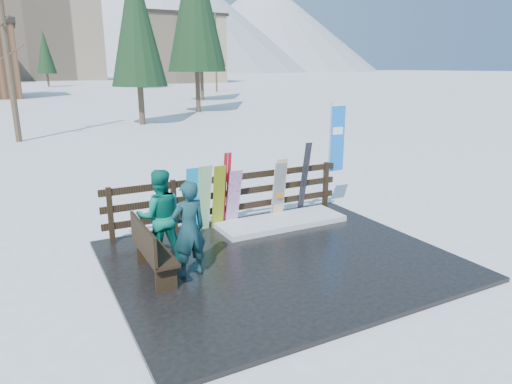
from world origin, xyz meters
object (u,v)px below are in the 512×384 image
snowboard_5 (280,189)px  rental_flag (335,143)px  snowboard_4 (279,191)px  person_back (160,216)px  person_front (189,229)px  snowboard_3 (234,198)px  snowboard_2 (219,197)px  snowboard_1 (204,198)px  snowboard_0 (193,201)px  bench (150,249)px

snowboard_5 → rental_flag: 1.97m
snowboard_4 → person_back: bearing=-160.6°
snowboard_5 → person_front: 3.44m
snowboard_3 → rental_flag: (2.90, 0.27, 0.96)m
snowboard_2 → rental_flag: rental_flag is taller
snowboard_5 → person_back: (-3.12, -1.09, 0.14)m
snowboard_1 → rental_flag: bearing=4.3°
snowboard_0 → snowboard_1: size_ratio=0.97×
snowboard_4 → person_front: size_ratio=0.82×
snowboard_1 → snowboard_4: 1.83m
snowboard_1 → person_front: bearing=-118.0°
snowboard_1 → person_back: 1.67m
bench → snowboard_5: size_ratio=1.05×
snowboard_2 → snowboard_4: snowboard_2 is taller
snowboard_2 → snowboard_1: bearing=180.0°
bench → person_back: 0.75m
snowboard_3 → snowboard_0: bearing=-180.0°
snowboard_1 → snowboard_5: (1.86, -0.00, -0.02)m
snowboard_4 → rental_flag: rental_flag is taller
snowboard_0 → person_back: (-1.00, -1.09, 0.13)m
bench → snowboard_5: 3.85m
snowboard_2 → rental_flag: 3.39m
snowboard_0 → person_front: bearing=-111.6°
bench → snowboard_5: snowboard_5 is taller
snowboard_5 → person_back: size_ratio=0.84×
snowboard_2 → person_front: (-1.34, -1.89, 0.11)m
snowboard_3 → snowboard_1: bearing=180.0°
snowboard_0 → snowboard_3: (0.95, 0.00, -0.07)m
bench → rental_flag: 5.65m
snowboard_3 → person_front: size_ratio=0.81×
snowboard_1 → snowboard_2: snowboard_1 is taller
snowboard_0 → snowboard_5: (2.11, -0.00, -0.01)m
snowboard_2 → bench: bearing=-139.4°
snowboard_5 → person_back: person_back is taller
snowboard_0 → snowboard_5: size_ratio=1.01×
bench → snowboard_3: size_ratio=1.13×
snowboard_4 → snowboard_0: bearing=180.0°
snowboard_0 → snowboard_5: bearing=-0.0°
snowboard_0 → snowboard_3: snowboard_0 is taller
snowboard_5 → person_back: bearing=-160.8°
snowboard_4 → person_back: size_ratio=0.79×
snowboard_4 → snowboard_5: snowboard_5 is taller
bench → rental_flag: (5.20, 1.93, 1.09)m
bench → rental_flag: size_ratio=0.58×
snowboard_2 → person_back: person_back is taller
snowboard_0 → person_front: 2.04m
snowboard_2 → snowboard_3: snowboard_2 is taller
snowboard_0 → person_back: person_back is taller
rental_flag → person_back: (-4.85, -1.36, -0.75)m
snowboard_2 → person_back: size_ratio=0.85×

